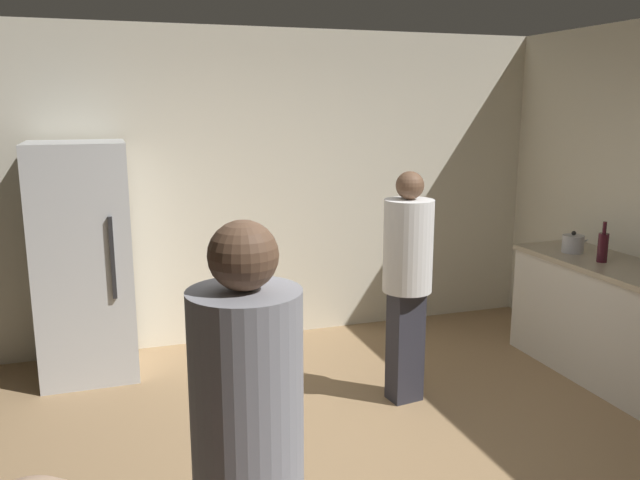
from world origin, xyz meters
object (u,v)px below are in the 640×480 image
Objects in this scene: kettle at (573,244)px; person_in_white_shirt at (407,270)px; refrigerator at (84,262)px; wine_bottle_on_counter at (603,247)px; person_in_gray_shirt at (248,454)px.

kettle is 0.15× the size of person_in_white_shirt.
person_in_white_shirt is (2.13, -1.19, 0.05)m from refrigerator.
wine_bottle_on_counter is at bearing -91.98° from kettle.
person_in_gray_shirt is at bearing -80.34° from refrigerator.
refrigerator is at bearing 161.45° from wine_bottle_on_counter.
wine_bottle_on_counter is 1.59m from person_in_white_shirt.
refrigerator is 3.92m from wine_bottle_on_counter.
refrigerator is 7.38× the size of kettle.
kettle is at bearing 91.99° from person_in_white_shirt.
person_in_white_shirt reaches higher than kettle.
refrigerator is at bearing -126.80° from person_in_white_shirt.
person_in_white_shirt is (-1.59, 0.06, -0.07)m from wine_bottle_on_counter.
kettle is 0.14× the size of person_in_gray_shirt.
person_in_white_shirt reaches higher than wine_bottle_on_counter.
person_in_gray_shirt is (-3.16, -2.05, 0.01)m from wine_bottle_on_counter.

